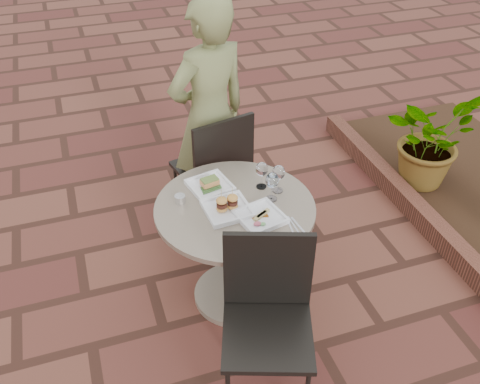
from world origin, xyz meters
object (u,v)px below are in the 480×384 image
object	(u,v)px
diner	(210,117)
plate_tuna	(260,217)
chair_far	(217,164)
plate_sliders	(227,207)
cafe_table	(235,239)
chair_near	(268,306)
plate_salmon	(210,185)

from	to	relation	value
diner	plate_tuna	size ratio (longest dim) A/B	6.00
chair_far	diner	world-z (taller)	diner
diner	plate_sliders	distance (m)	0.90
chair_far	cafe_table	bearing A→B (deg)	69.38
plate_sliders	chair_near	bearing A→B (deg)	-87.13
plate_sliders	plate_tuna	xyz separation A→B (m)	(0.15, -0.12, -0.02)
plate_salmon	chair_far	bearing A→B (deg)	69.46
plate_sliders	diner	bearing A→B (deg)	79.96
diner	chair_near	bearing A→B (deg)	66.78
plate_salmon	plate_sliders	world-z (taller)	plate_sliders
cafe_table	chair_far	world-z (taller)	chair_far
plate_sliders	plate_tuna	distance (m)	0.19
cafe_table	plate_sliders	size ratio (longest dim) A/B	3.50
chair_far	plate_sliders	size ratio (longest dim) A/B	3.61
chair_far	plate_tuna	size ratio (longest dim) A/B	3.38
chair_far	plate_sliders	xyz separation A→B (m)	(-0.15, -0.72, 0.21)
plate_tuna	diner	bearing A→B (deg)	89.57
plate_salmon	plate_tuna	size ratio (longest dim) A/B	0.98
cafe_table	diner	bearing A→B (deg)	83.16
chair_far	chair_near	size ratio (longest dim) A/B	1.00
chair_near	plate_salmon	bearing A→B (deg)	113.80
chair_far	diner	bearing A→B (deg)	-104.18
chair_near	diner	size ratio (longest dim) A/B	0.56
chair_near	plate_tuna	bearing A→B (deg)	94.38
cafe_table	diner	distance (m)	0.92
chair_near	cafe_table	bearing A→B (deg)	107.17
chair_near	diner	world-z (taller)	diner
diner	plate_salmon	bearing A→B (deg)	55.67
plate_salmon	plate_tuna	distance (m)	0.40
chair_far	diner	xyz separation A→B (m)	(0.00, 0.16, 0.28)
chair_far	plate_salmon	bearing A→B (deg)	56.86
cafe_table	chair_near	size ratio (longest dim) A/B	0.97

